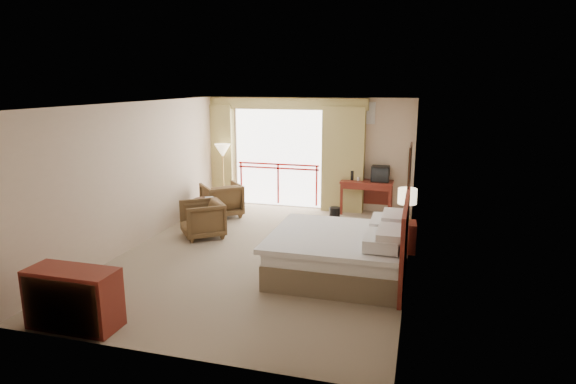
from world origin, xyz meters
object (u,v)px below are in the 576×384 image
(wastebasket, at_px, (335,214))
(dresser, at_px, (73,298))
(table_lamp, at_px, (407,197))
(desk, at_px, (367,188))
(bed, at_px, (342,252))
(side_table, at_px, (206,207))
(nightstand, at_px, (405,236))
(armchair_far, at_px, (222,216))
(armchair_near, at_px, (203,237))
(tv, at_px, (380,174))
(floor_lamp, at_px, (223,153))

(wastebasket, bearing_deg, dresser, -112.29)
(table_lamp, height_order, dresser, table_lamp)
(desk, bearing_deg, wastebasket, -124.03)
(wastebasket, bearing_deg, bed, -77.72)
(side_table, bearing_deg, nightstand, -6.93)
(side_table, bearing_deg, wastebasket, 22.94)
(nightstand, relative_size, armchair_far, 0.64)
(bed, distance_m, armchair_far, 4.26)
(desk, xyz_separation_m, armchair_far, (-3.21, -1.19, -0.62))
(nightstand, xyz_separation_m, desk, (-0.99, 2.48, 0.34))
(bed, height_order, armchair_near, bed)
(table_lamp, distance_m, armchair_far, 4.49)
(armchair_far, bearing_deg, bed, 99.41)
(nightstand, relative_size, tv, 1.35)
(nightstand, height_order, armchair_near, nightstand)
(armchair_near, bearing_deg, nightstand, 55.53)
(desk, xyz_separation_m, floor_lamp, (-3.54, -0.28, 0.73))
(dresser, bearing_deg, floor_lamp, 98.25)
(wastebasket, xyz_separation_m, side_table, (-2.63, -1.11, 0.25))
(armchair_near, relative_size, floor_lamp, 0.51)
(armchair_near, bearing_deg, wastebasket, 90.47)
(bed, height_order, table_lamp, table_lamp)
(tv, xyz_separation_m, floor_lamp, (-3.84, -0.22, 0.37))
(bed, relative_size, armchair_near, 2.64)
(bed, height_order, dresser, bed)
(table_lamp, height_order, armchair_far, table_lamp)
(bed, xyz_separation_m, armchair_far, (-3.26, 2.72, -0.38))
(nightstand, relative_size, table_lamp, 0.91)
(floor_lamp, height_order, dresser, floor_lamp)
(dresser, bearing_deg, nightstand, 48.54)
(table_lamp, xyz_separation_m, wastebasket, (-1.60, 1.58, -0.86))
(wastebasket, bearing_deg, side_table, -157.06)
(tv, bearing_deg, armchair_near, -147.89)
(side_table, xyz_separation_m, dresser, (0.31, -4.56, -0.01))
(armchair_near, height_order, side_table, side_table)
(wastebasket, xyz_separation_m, floor_lamp, (-2.93, 0.57, 1.19))
(desk, height_order, floor_lamp, floor_lamp)
(armchair_near, bearing_deg, desk, 94.55)
(tv, xyz_separation_m, dresser, (-3.24, -6.46, -0.59))
(bed, height_order, side_table, bed)
(table_lamp, distance_m, armchair_near, 4.10)
(side_table, bearing_deg, tv, 28.29)
(nightstand, relative_size, wastebasket, 1.81)
(table_lamp, bearing_deg, nightstand, -90.00)
(nightstand, relative_size, dresser, 0.47)
(wastebasket, distance_m, floor_lamp, 3.22)
(wastebasket, relative_size, side_table, 0.52)
(tv, distance_m, armchair_near, 4.33)
(table_lamp, distance_m, desk, 2.65)
(wastebasket, height_order, armchair_far, armchair_far)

